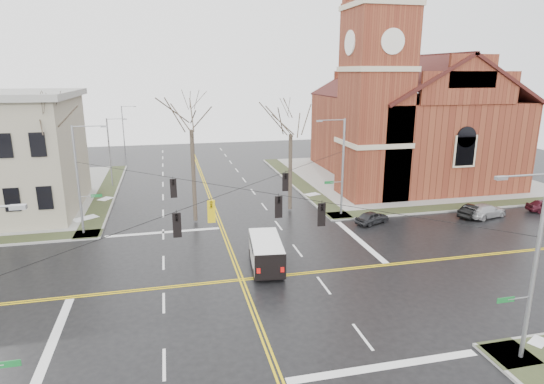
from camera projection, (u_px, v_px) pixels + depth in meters
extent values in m
plane|color=black|center=(241.00, 280.00, 29.87)|extent=(120.00, 120.00, 0.00)
cube|color=gray|center=(400.00, 176.00, 58.88)|extent=(30.00, 30.00, 0.15)
cube|color=#2E381E|center=(298.00, 182.00, 55.82)|extent=(2.00, 30.00, 0.02)
cube|color=#2E381E|center=(467.00, 205.00, 45.88)|extent=(30.00, 2.00, 0.02)
cube|color=#2E381E|center=(106.00, 192.00, 50.89)|extent=(2.00, 30.00, 0.02)
cube|color=gold|center=(240.00, 280.00, 29.84)|extent=(0.12, 100.00, 0.01)
cube|color=gold|center=(243.00, 279.00, 29.89)|extent=(0.12, 100.00, 0.01)
cube|color=gold|center=(242.00, 280.00, 29.75)|extent=(100.00, 0.12, 0.01)
cube|color=gold|center=(241.00, 279.00, 29.98)|extent=(100.00, 0.12, 0.01)
cube|color=silver|center=(385.00, 366.00, 21.09)|extent=(9.50, 0.50, 0.01)
cube|color=silver|center=(163.00, 232.00, 38.65)|extent=(9.50, 0.50, 0.01)
cube|color=silver|center=(52.00, 344.00, 22.85)|extent=(0.50, 9.50, 0.01)
cube|color=silver|center=(359.00, 240.00, 36.89)|extent=(0.50, 9.50, 0.01)
cube|color=maroon|center=(375.00, 104.00, 47.04)|extent=(6.00, 6.00, 20.00)
cube|color=#C5B797|center=(380.00, 6.00, 44.60)|extent=(6.30, 6.30, 0.50)
cylinder|color=silver|center=(393.00, 41.00, 42.63)|extent=(2.40, 0.15, 2.40)
cylinder|color=silver|center=(350.00, 43.00, 44.83)|extent=(0.15, 2.40, 2.40)
cube|color=maroon|center=(406.00, 137.00, 58.78)|extent=(18.00, 24.00, 10.00)
cube|color=maroon|center=(358.00, 172.00, 51.82)|extent=(2.00, 5.00, 4.40)
cylinder|color=gray|center=(343.00, 168.00, 42.03)|extent=(0.20, 0.20, 9.00)
cylinder|color=gray|center=(336.00, 182.00, 42.24)|extent=(1.20, 0.06, 0.06)
cube|color=#116327|center=(329.00, 182.00, 42.09)|extent=(0.90, 0.04, 0.25)
cylinder|color=gray|center=(332.00, 120.00, 40.63)|extent=(2.40, 0.08, 0.08)
cube|color=gray|center=(319.00, 121.00, 40.38)|extent=(0.50, 0.22, 0.15)
cylinder|color=gray|center=(78.00, 181.00, 36.96)|extent=(0.20, 0.20, 9.00)
cylinder|color=gray|center=(87.00, 196.00, 37.44)|extent=(1.20, 0.06, 0.06)
cube|color=#116327|center=(96.00, 196.00, 37.59)|extent=(0.90, 0.04, 0.25)
cylinder|color=gray|center=(88.00, 126.00, 36.10)|extent=(2.40, 0.08, 0.08)
cube|color=gray|center=(104.00, 126.00, 36.37)|extent=(0.50, 0.22, 0.15)
cylinder|color=gray|center=(535.00, 270.00, 20.39)|extent=(0.20, 0.20, 9.00)
cylinder|color=gray|center=(519.00, 298.00, 20.60)|extent=(1.20, 0.06, 0.06)
cube|color=#116327|center=(506.00, 300.00, 20.45)|extent=(0.90, 0.04, 0.25)
cylinder|color=gray|center=(526.00, 175.00, 18.99)|extent=(2.40, 0.08, 0.08)
cube|color=gray|center=(501.00, 178.00, 18.74)|extent=(0.50, 0.22, 0.15)
cube|color=#116327|center=(7.00, 364.00, 15.95)|extent=(0.90, 0.04, 0.25)
cube|color=gray|center=(18.00, 207.00, 14.73)|extent=(0.50, 0.22, 0.15)
cylinder|color=black|center=(240.00, 189.00, 28.28)|extent=(23.02, 23.02, 0.03)
cylinder|color=black|center=(240.00, 189.00, 28.28)|extent=(23.02, 23.02, 0.03)
imported|color=black|center=(177.00, 225.00, 23.82)|extent=(0.21, 0.26, 1.30)
imported|color=black|center=(285.00, 182.00, 33.11)|extent=(0.21, 0.26, 1.30)
imported|color=#DDBA0D|center=(211.00, 212.00, 26.15)|extent=(0.21, 0.26, 1.30)
imported|color=black|center=(173.00, 188.00, 31.35)|extent=(0.21, 0.26, 1.30)
imported|color=black|center=(322.00, 215.00, 25.59)|extent=(0.21, 0.26, 1.30)
imported|color=black|center=(279.00, 207.00, 27.03)|extent=(0.21, 0.26, 1.30)
cylinder|color=gray|center=(110.00, 153.00, 52.78)|extent=(0.16, 0.16, 8.00)
cylinder|color=gray|center=(116.00, 119.00, 52.00)|extent=(2.00, 0.07, 0.07)
cube|color=gray|center=(125.00, 119.00, 52.23)|extent=(0.45, 0.20, 0.13)
cylinder|color=gray|center=(123.00, 131.00, 71.60)|extent=(0.16, 0.16, 8.00)
cylinder|color=gray|center=(128.00, 106.00, 70.82)|extent=(2.00, 0.07, 0.07)
cube|color=gray|center=(135.00, 107.00, 71.05)|extent=(0.45, 0.20, 0.13)
cube|color=white|center=(266.00, 252.00, 31.46)|extent=(2.57, 5.40, 1.67)
cube|color=white|center=(263.00, 244.00, 33.60)|extent=(2.10, 1.10, 1.18)
cube|color=black|center=(262.00, 235.00, 33.79)|extent=(1.82, 0.32, 0.79)
cube|color=black|center=(266.00, 243.00, 31.51)|extent=(2.41, 3.74, 0.54)
cube|color=#B70C0A|center=(259.00, 271.00, 28.88)|extent=(0.24, 0.09, 0.33)
cube|color=#B70C0A|center=(282.00, 270.00, 29.06)|extent=(0.24, 0.09, 0.33)
cube|color=black|center=(266.00, 263.00, 31.68)|extent=(2.62, 5.45, 0.10)
cylinder|color=black|center=(251.00, 254.00, 33.22)|extent=(0.33, 0.73, 0.71)
cylinder|color=black|center=(276.00, 253.00, 33.43)|extent=(0.33, 0.73, 0.71)
cylinder|color=black|center=(255.00, 274.00, 29.92)|extent=(0.33, 0.73, 0.71)
cylinder|color=black|center=(282.00, 272.00, 30.13)|extent=(0.33, 0.73, 0.71)
imported|color=black|center=(372.00, 218.00, 40.74)|extent=(3.63, 2.53, 1.15)
imported|color=black|center=(474.00, 211.00, 42.57)|extent=(3.89, 2.66, 1.21)
imported|color=#BCBCBF|center=(486.00, 211.00, 42.54)|extent=(4.73, 2.89, 1.28)
cylinder|color=#342A21|center=(56.00, 181.00, 38.65)|extent=(0.36, 0.36, 8.17)
cylinder|color=#342A21|center=(194.00, 176.00, 40.28)|extent=(0.36, 0.36, 8.24)
cylinder|color=#342A21|center=(290.00, 172.00, 43.87)|extent=(0.36, 0.36, 7.38)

